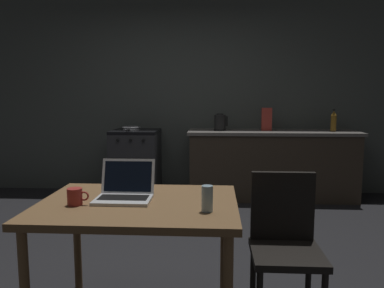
% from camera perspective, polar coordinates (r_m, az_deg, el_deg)
% --- Properties ---
extents(ground_plane, '(12.00, 12.00, 0.00)m').
position_cam_1_polar(ground_plane, '(3.28, -6.17, -16.75)').
color(ground_plane, black).
extents(back_wall, '(6.40, 0.10, 2.72)m').
position_cam_1_polar(back_wall, '(5.29, 1.10, 7.59)').
color(back_wall, '#464B47').
rests_on(back_wall, ground_plane).
extents(kitchen_counter, '(2.16, 0.64, 0.88)m').
position_cam_1_polar(kitchen_counter, '(5.07, 11.80, -2.98)').
color(kitchen_counter, '#382D23').
rests_on(kitchen_counter, ground_plane).
extents(stove_oven, '(0.60, 0.62, 0.88)m').
position_cam_1_polar(stove_oven, '(5.12, -8.36, -2.83)').
color(stove_oven, '#2D2D30').
rests_on(stove_oven, ground_plane).
extents(dining_table, '(1.13, 0.84, 0.73)m').
position_cam_1_polar(dining_table, '(2.25, -8.02, -10.38)').
color(dining_table, brown).
rests_on(dining_table, ground_plane).
extents(chair, '(0.40, 0.40, 0.88)m').
position_cam_1_polar(chair, '(2.37, 13.69, -13.51)').
color(chair, black).
rests_on(chair, ground_plane).
extents(laptop, '(0.32, 0.29, 0.22)m').
position_cam_1_polar(laptop, '(2.28, -10.02, -7.04)').
color(laptop, silver).
rests_on(laptop, dining_table).
extents(electric_kettle, '(0.18, 0.16, 0.22)m').
position_cam_1_polar(electric_kettle, '(4.95, 4.22, 3.23)').
color(electric_kettle, black).
rests_on(electric_kettle, kitchen_counter).
extents(bottle, '(0.07, 0.07, 0.28)m').
position_cam_1_polar(bottle, '(5.12, 20.41, 3.26)').
color(bottle, '#8C601E').
rests_on(bottle, kitchen_counter).
extents(frying_pan, '(0.24, 0.41, 0.05)m').
position_cam_1_polar(frying_pan, '(5.04, -9.09, 2.34)').
color(frying_pan, gray).
rests_on(frying_pan, stove_oven).
extents(coffee_mug, '(0.12, 0.08, 0.09)m').
position_cam_1_polar(coffee_mug, '(2.22, -17.07, -7.54)').
color(coffee_mug, '#9E2D28').
rests_on(coffee_mug, dining_table).
extents(drinking_glass, '(0.06, 0.06, 0.14)m').
position_cam_1_polar(drinking_glass, '(2.01, 2.29, -8.17)').
color(drinking_glass, '#99B7C6').
rests_on(drinking_glass, dining_table).
extents(cereal_box, '(0.13, 0.05, 0.29)m').
position_cam_1_polar(cereal_box, '(5.01, 11.10, 3.66)').
color(cereal_box, '#B2382D').
rests_on(cereal_box, kitchen_counter).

